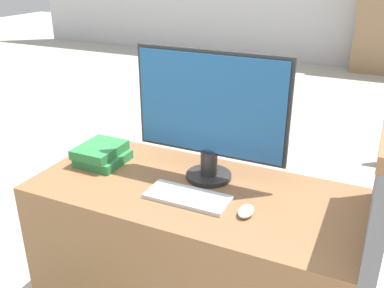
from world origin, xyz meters
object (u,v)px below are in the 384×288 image
mouse (246,211)px  book_stack (102,154)px  keyboard (188,197)px  monitor (210,113)px

mouse → book_stack: bearing=169.4°
keyboard → mouse: bearing=-2.7°
mouse → book_stack: size_ratio=0.42×
keyboard → mouse: 0.25m
monitor → book_stack: (-0.51, -0.07, -0.26)m
mouse → keyboard: bearing=177.3°
keyboard → book_stack: 0.52m
monitor → keyboard: monitor is taller
monitor → book_stack: 0.57m
keyboard → book_stack: size_ratio=1.50×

